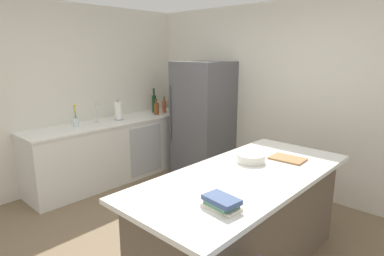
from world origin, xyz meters
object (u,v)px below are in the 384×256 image
(kitchen_island, at_px, (244,221))
(flower_vase, at_px, (76,120))
(wine_bottle, at_px, (154,103))
(refrigerator, at_px, (203,119))
(sink_faucet, at_px, (96,112))
(cookbook_stack, at_px, (221,203))
(mixing_bowl, at_px, (251,158))
(whiskey_bottle, at_px, (156,108))
(vinegar_bottle, at_px, (164,106))
(syrup_bottle, at_px, (171,105))
(olive_oil_bottle, at_px, (170,102))
(cutting_board, at_px, (288,159))
(hot_sauce_bottle, at_px, (164,106))
(paper_towel_roll, at_px, (118,111))

(kitchen_island, height_order, flower_vase, flower_vase)
(kitchen_island, bearing_deg, wine_bottle, 154.34)
(refrigerator, relative_size, sink_faucet, 5.97)
(cookbook_stack, relative_size, mixing_bowl, 0.96)
(kitchen_island, relative_size, refrigerator, 1.25)
(whiskey_bottle, relative_size, cookbook_stack, 1.01)
(vinegar_bottle, relative_size, whiskey_bottle, 1.07)
(flower_vase, xyz_separation_m, whiskey_bottle, (0.12, 1.36, -0.00))
(refrigerator, xyz_separation_m, wine_bottle, (-0.93, -0.21, 0.19))
(mixing_bowl, bearing_deg, syrup_bottle, 152.23)
(syrup_bottle, xyz_separation_m, mixing_bowl, (2.48, -1.30, -0.08))
(kitchen_island, bearing_deg, olive_oil_bottle, 148.27)
(sink_faucet, relative_size, mixing_bowl, 1.11)
(olive_oil_bottle, bearing_deg, kitchen_island, -31.73)
(kitchen_island, bearing_deg, whiskey_bottle, 154.58)
(cutting_board, bearing_deg, whiskey_bottle, 166.71)
(hot_sauce_bottle, bearing_deg, vinegar_bottle, -38.77)
(olive_oil_bottle, xyz_separation_m, syrup_bottle, (0.13, -0.10, -0.02))
(kitchen_island, height_order, paper_towel_roll, paper_towel_roll)
(cutting_board, bearing_deg, refrigerator, 153.89)
(syrup_bottle, relative_size, cutting_board, 0.81)
(mixing_bowl, bearing_deg, paper_towel_roll, 174.33)
(syrup_bottle, height_order, vinegar_bottle, vinegar_bottle)
(wine_bottle, bearing_deg, cookbook_stack, -33.41)
(syrup_bottle, distance_m, mixing_bowl, 2.80)
(olive_oil_bottle, relative_size, cookbook_stack, 1.27)
(cutting_board, bearing_deg, hot_sauce_bottle, 162.09)
(olive_oil_bottle, height_order, cookbook_stack, olive_oil_bottle)
(wine_bottle, bearing_deg, kitchen_island, -25.66)
(kitchen_island, relative_size, hot_sauce_bottle, 9.75)
(cutting_board, bearing_deg, cookbook_stack, -83.16)
(olive_oil_bottle, height_order, whiskey_bottle, olive_oil_bottle)
(paper_towel_roll, height_order, whiskey_bottle, paper_towel_roll)
(wine_bottle, bearing_deg, olive_oil_bottle, 89.84)
(paper_towel_roll, bearing_deg, whiskey_bottle, 83.15)
(flower_vase, bearing_deg, olive_oil_bottle, 91.30)
(wine_bottle, bearing_deg, whiskey_bottle, -29.20)
(mixing_bowl, bearing_deg, cutting_board, 54.23)
(kitchen_island, xyz_separation_m, whiskey_bottle, (-2.57, 1.22, 0.56))
(olive_oil_bottle, bearing_deg, vinegar_bottle, -60.33)
(wine_bottle, xyz_separation_m, mixing_bowl, (2.60, -1.03, -0.14))
(kitchen_island, bearing_deg, mixing_bowl, 115.02)
(flower_vase, relative_size, cutting_board, 0.95)
(whiskey_bottle, bearing_deg, flower_vase, -95.14)
(sink_faucet, xyz_separation_m, cutting_board, (2.80, 0.40, -0.16))
(olive_oil_bottle, bearing_deg, mixing_bowl, -28.40)
(sink_faucet, bearing_deg, mixing_bowl, 2.06)
(syrup_bottle, bearing_deg, refrigerator, -4.66)
(refrigerator, bearing_deg, mixing_bowl, -36.50)
(cutting_board, bearing_deg, syrup_bottle, 159.76)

